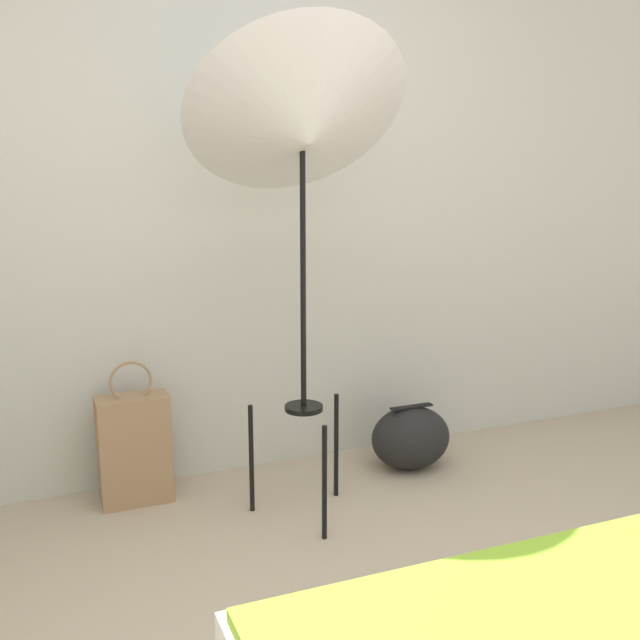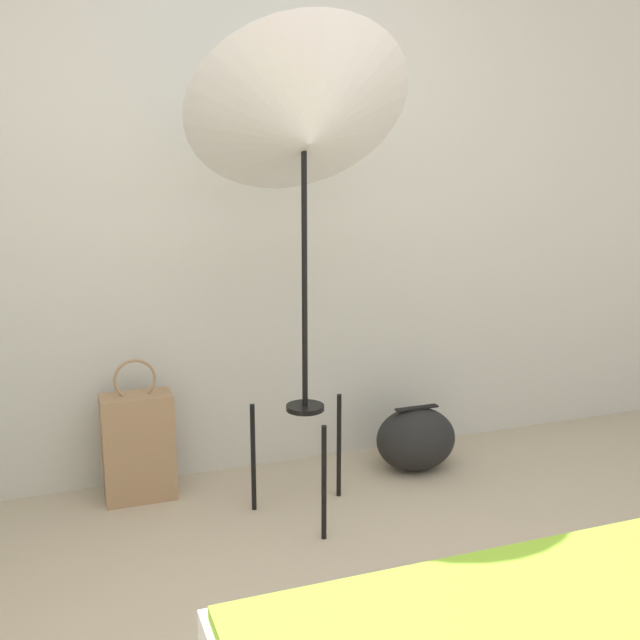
% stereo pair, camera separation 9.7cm
% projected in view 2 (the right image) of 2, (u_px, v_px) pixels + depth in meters
% --- Properties ---
extents(wall_back, '(8.00, 0.05, 2.60)m').
position_uv_depth(wall_back, '(219.00, 189.00, 3.27)').
color(wall_back, beige).
rests_on(wall_back, ground_plane).
extents(photo_umbrella, '(0.87, 0.74, 1.92)m').
position_uv_depth(photo_umbrella, '(304.00, 129.00, 2.76)').
color(photo_umbrella, black).
rests_on(photo_umbrella, ground_plane).
extents(tote_bag, '(0.30, 0.15, 0.62)m').
position_uv_depth(tote_bag, '(139.00, 446.00, 3.18)').
color(tote_bag, '#9E7A56').
rests_on(tote_bag, ground_plane).
extents(duffel_bag, '(0.38, 0.30, 0.31)m').
position_uv_depth(duffel_bag, '(416.00, 439.00, 3.50)').
color(duffel_bag, black).
rests_on(duffel_bag, ground_plane).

